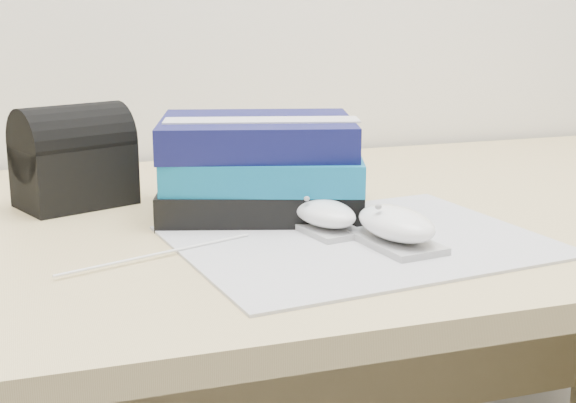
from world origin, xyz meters
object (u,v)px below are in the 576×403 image
object	(u,v)px
desk	(292,354)
mouse_rear	(324,215)
book_stack	(260,166)
mouse_front	(396,227)
pouch	(73,157)

from	to	relation	value
desk	mouse_rear	world-z (taller)	mouse_rear
mouse_rear	book_stack	world-z (taller)	book_stack
mouse_front	book_stack	size ratio (longest dim) A/B	0.42
mouse_front	pouch	xyz separation A→B (m)	(-0.32, 0.32, 0.04)
desk	pouch	distance (m)	0.42
mouse_front	mouse_rear	bearing A→B (deg)	124.26
desk	mouse_front	xyz separation A→B (m)	(0.04, -0.26, 0.26)
desk	mouse_rear	distance (m)	0.31
book_stack	mouse_rear	bearing A→B (deg)	-70.57
mouse_rear	book_stack	xyz separation A→B (m)	(-0.04, 0.12, 0.04)
desk	mouse_rear	bearing A→B (deg)	-96.18
mouse_rear	mouse_front	distance (m)	0.10
desk	pouch	world-z (taller)	pouch
book_stack	pouch	size ratio (longest dim) A/B	1.79
pouch	mouse_front	bearing A→B (deg)	-44.27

